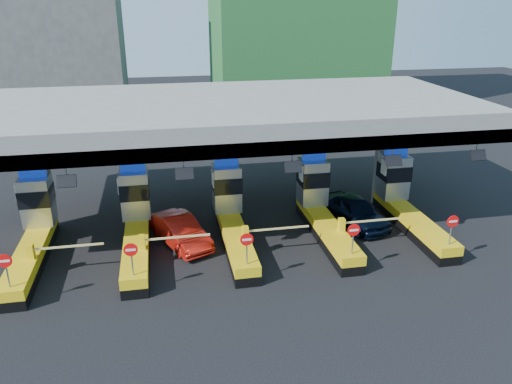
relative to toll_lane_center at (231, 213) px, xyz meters
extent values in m
plane|color=black|center=(0.00, -0.28, -1.40)|extent=(120.00, 120.00, 0.00)
cube|color=slate|center=(0.00, 2.72, 4.85)|extent=(28.00, 12.00, 1.50)
cube|color=#4C4C49|center=(0.00, -2.98, 4.45)|extent=(28.00, 0.60, 0.70)
cube|color=slate|center=(-10.00, 2.72, 1.35)|extent=(1.00, 1.00, 5.50)
cube|color=slate|center=(0.00, 2.72, 1.35)|extent=(1.00, 1.00, 5.50)
cube|color=slate|center=(10.00, 2.72, 1.35)|extent=(1.00, 1.00, 5.50)
cylinder|color=slate|center=(-7.50, -2.98, 3.85)|extent=(0.06, 0.06, 0.50)
cube|color=black|center=(-7.50, -3.18, 3.50)|extent=(0.80, 0.38, 0.54)
cylinder|color=slate|center=(-2.50, -2.98, 3.85)|extent=(0.06, 0.06, 0.50)
cube|color=black|center=(-2.50, -3.18, 3.50)|extent=(0.80, 0.38, 0.54)
cylinder|color=slate|center=(2.50, -2.98, 3.85)|extent=(0.06, 0.06, 0.50)
cube|color=black|center=(2.50, -3.18, 3.50)|extent=(0.80, 0.38, 0.54)
cylinder|color=slate|center=(7.50, -2.98, 3.85)|extent=(0.06, 0.06, 0.50)
cube|color=black|center=(7.50, -3.18, 3.50)|extent=(0.80, 0.38, 0.54)
cylinder|color=slate|center=(12.00, -2.98, 3.85)|extent=(0.06, 0.06, 0.50)
cube|color=black|center=(12.00, -3.18, 3.50)|extent=(0.80, 0.38, 0.54)
cube|color=black|center=(-10.00, -1.28, -1.15)|extent=(1.20, 8.00, 0.50)
cube|color=#E5B70C|center=(-10.00, -1.28, -0.65)|extent=(1.20, 8.00, 0.50)
cube|color=#9EA3A8|center=(-10.00, 1.52, 0.90)|extent=(1.50, 1.50, 2.60)
cube|color=black|center=(-10.00, 1.50, 1.20)|extent=(1.56, 1.56, 0.90)
cube|color=#0C2DBF|center=(-10.00, 1.52, 2.48)|extent=(1.30, 0.35, 0.55)
cube|color=white|center=(-10.80, 1.22, 1.60)|extent=(0.06, 0.70, 0.90)
cylinder|color=slate|center=(-10.00, -4.88, 0.25)|extent=(0.07, 0.07, 1.30)
cylinder|color=red|center=(-10.00, -4.91, 0.85)|extent=(0.60, 0.04, 0.60)
cube|color=white|center=(-10.00, -4.93, 0.85)|extent=(0.42, 0.02, 0.10)
cube|color=#E5B70C|center=(-9.65, -2.48, -0.05)|extent=(0.30, 0.35, 0.70)
cube|color=white|center=(-8.00, -2.48, 0.05)|extent=(3.20, 0.08, 0.08)
cube|color=black|center=(-5.00, -1.28, -1.15)|extent=(1.20, 8.00, 0.50)
cube|color=#E5B70C|center=(-5.00, -1.28, -0.65)|extent=(1.20, 8.00, 0.50)
cube|color=#9EA3A8|center=(-5.00, 1.52, 0.90)|extent=(1.50, 1.50, 2.60)
cube|color=black|center=(-5.00, 1.50, 1.20)|extent=(1.56, 1.56, 0.90)
cube|color=#0C2DBF|center=(-5.00, 1.52, 2.48)|extent=(1.30, 0.35, 0.55)
cube|color=white|center=(-5.80, 1.22, 1.60)|extent=(0.06, 0.70, 0.90)
cylinder|color=slate|center=(-5.00, -4.88, 0.25)|extent=(0.07, 0.07, 1.30)
cylinder|color=red|center=(-5.00, -4.91, 0.85)|extent=(0.60, 0.04, 0.60)
cube|color=white|center=(-5.00, -4.93, 0.85)|extent=(0.42, 0.02, 0.10)
cube|color=#E5B70C|center=(-4.65, -2.48, -0.05)|extent=(0.30, 0.35, 0.70)
cube|color=white|center=(-3.00, -2.48, 0.05)|extent=(3.20, 0.08, 0.08)
cube|color=black|center=(0.00, -1.28, -1.15)|extent=(1.20, 8.00, 0.50)
cube|color=#E5B70C|center=(0.00, -1.28, -0.65)|extent=(1.20, 8.00, 0.50)
cube|color=#9EA3A8|center=(0.00, 1.52, 0.90)|extent=(1.50, 1.50, 2.60)
cube|color=black|center=(0.00, 1.50, 1.20)|extent=(1.56, 1.56, 0.90)
cube|color=#0C2DBF|center=(0.00, 1.52, 2.48)|extent=(1.30, 0.35, 0.55)
cube|color=white|center=(-0.80, 1.22, 1.60)|extent=(0.06, 0.70, 0.90)
cylinder|color=slate|center=(0.00, -4.88, 0.25)|extent=(0.07, 0.07, 1.30)
cylinder|color=red|center=(0.00, -4.91, 0.85)|extent=(0.60, 0.04, 0.60)
cube|color=white|center=(0.00, -4.93, 0.85)|extent=(0.42, 0.02, 0.10)
cube|color=#E5B70C|center=(0.35, -2.48, -0.05)|extent=(0.30, 0.35, 0.70)
cube|color=white|center=(2.00, -2.48, 0.05)|extent=(3.20, 0.08, 0.08)
cube|color=black|center=(5.00, -1.28, -1.15)|extent=(1.20, 8.00, 0.50)
cube|color=#E5B70C|center=(5.00, -1.28, -0.65)|extent=(1.20, 8.00, 0.50)
cube|color=#9EA3A8|center=(5.00, 1.52, 0.90)|extent=(1.50, 1.50, 2.60)
cube|color=black|center=(5.00, 1.50, 1.20)|extent=(1.56, 1.56, 0.90)
cube|color=#0C2DBF|center=(5.00, 1.52, 2.48)|extent=(1.30, 0.35, 0.55)
cube|color=white|center=(4.20, 1.22, 1.60)|extent=(0.06, 0.70, 0.90)
cylinder|color=slate|center=(5.00, -4.88, 0.25)|extent=(0.07, 0.07, 1.30)
cylinder|color=red|center=(5.00, -4.91, 0.85)|extent=(0.60, 0.04, 0.60)
cube|color=white|center=(5.00, -4.93, 0.85)|extent=(0.42, 0.02, 0.10)
cube|color=#E5B70C|center=(5.35, -2.48, -0.05)|extent=(0.30, 0.35, 0.70)
cube|color=white|center=(7.00, -2.48, 0.05)|extent=(3.20, 0.08, 0.08)
cube|color=black|center=(10.00, -1.28, -1.15)|extent=(1.20, 8.00, 0.50)
cube|color=#E5B70C|center=(10.00, -1.28, -0.65)|extent=(1.20, 8.00, 0.50)
cube|color=#9EA3A8|center=(10.00, 1.52, 0.90)|extent=(1.50, 1.50, 2.60)
cube|color=black|center=(10.00, 1.50, 1.20)|extent=(1.56, 1.56, 0.90)
cube|color=#0C2DBF|center=(10.00, 1.52, 2.48)|extent=(1.30, 0.35, 0.55)
cube|color=white|center=(9.20, 1.22, 1.60)|extent=(0.06, 0.70, 0.90)
cylinder|color=slate|center=(10.00, -4.88, 0.25)|extent=(0.07, 0.07, 1.30)
cylinder|color=red|center=(10.00, -4.91, 0.85)|extent=(0.60, 0.04, 0.60)
cube|color=white|center=(10.00, -4.93, 0.85)|extent=(0.42, 0.02, 0.10)
cube|color=#E5B70C|center=(10.35, -2.48, -0.05)|extent=(0.30, 0.35, 0.70)
cube|color=white|center=(12.00, -2.48, 0.05)|extent=(3.20, 0.08, 0.08)
cube|color=#4C4C49|center=(-14.00, 35.72, 7.60)|extent=(14.00, 10.00, 18.00)
imported|color=black|center=(7.20, 0.19, -0.57)|extent=(3.11, 5.18, 1.65)
imported|color=#B7180E|center=(-2.79, -0.38, -0.63)|extent=(3.33, 4.89, 1.53)
camera|label=1|loc=(-3.37, -24.33, 10.87)|focal=35.00mm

